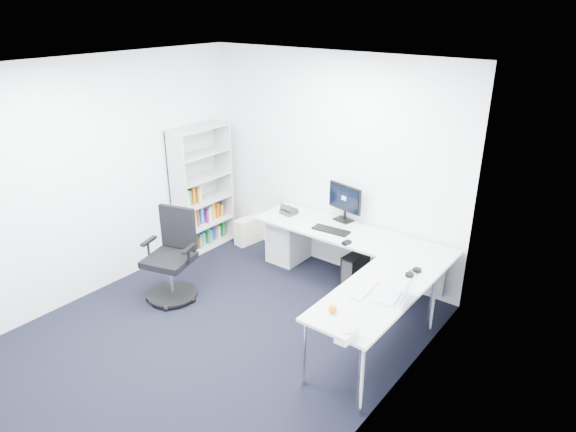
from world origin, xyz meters
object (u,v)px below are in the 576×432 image
Objects in this scene: l_desk at (334,271)px; bookshelf at (202,189)px; laptop at (387,286)px; task_chair at (169,257)px; monitor at (344,203)px.

l_desk is 2.23m from bookshelf.
l_desk is at bearing 135.82° from laptop.
task_chair is 3.36× the size of laptop.
bookshelf reaches higher than task_chair.
task_chair is (-1.49, -1.16, 0.18)m from l_desk.
bookshelf is 3.43× the size of monitor.
laptop is (3.16, -0.71, -0.03)m from bookshelf.
laptop is at bearing -33.76° from monitor.
bookshelf is at bearing 157.13° from laptop.
laptop is (1.24, -1.25, -0.13)m from monitor.
monitor reaches higher than task_chair.
task_chair is at bearing -60.27° from bookshelf.
bookshelf reaches higher than laptop.
bookshelf reaches higher than l_desk.
monitor is (-0.26, 0.59, 0.59)m from l_desk.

